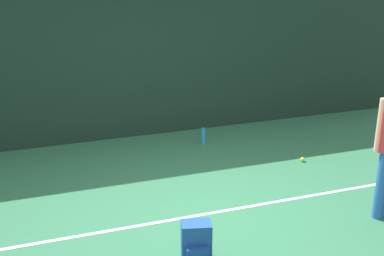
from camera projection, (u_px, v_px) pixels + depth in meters
ground_plane at (203, 218)px, 5.84m from camera, size 12.00×12.00×0.00m
back_fence at (141, 65)px, 8.10m from camera, size 10.00×0.10×2.44m
court_line at (201, 215)px, 5.92m from camera, size 9.00×0.05×0.00m
backpack at (196, 244)px, 4.96m from camera, size 0.34×0.33×0.44m
tennis_ball_near_player at (302, 159)px, 7.41m from camera, size 0.07×0.07×0.07m
water_bottle at (203, 136)px, 8.07m from camera, size 0.07×0.07×0.27m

